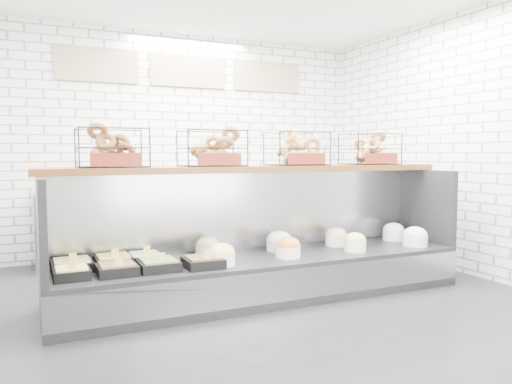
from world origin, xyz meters
name	(u,v)px	position (x,y,z in m)	size (l,w,h in m)	color
ground	(280,305)	(0.00, 0.00, 0.00)	(5.50, 5.50, 0.00)	black
room_shell	(253,85)	(0.00, 0.60, 2.06)	(5.02, 5.51, 3.01)	white
display_case	(263,262)	(-0.01, 0.34, 0.33)	(4.00, 0.90, 1.20)	black
bagel_shelf	(256,153)	(0.00, 0.52, 1.39)	(4.10, 0.50, 0.40)	#4C2810
prep_counter	(197,221)	(0.00, 2.43, 0.47)	(4.00, 0.60, 1.20)	#93969B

